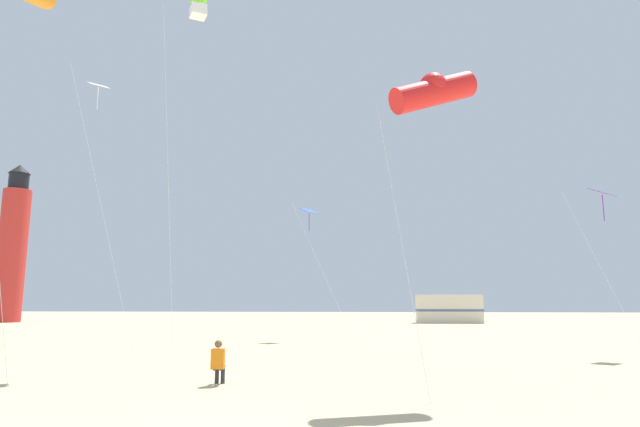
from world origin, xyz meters
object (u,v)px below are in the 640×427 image
at_px(kite_diamond_violet, 602,198).
at_px(kite_diamond_blue, 310,215).
at_px(kite_box_lime, 198,4).
at_px(rv_van_cream, 449,309).
at_px(lighthouse_distant, 13,247).
at_px(kite_tube_scarlet, 433,91).
at_px(kite_flyer_standing, 218,361).
at_px(kite_diamond_white, 99,97).

bearing_deg(kite_diamond_violet, kite_diamond_blue, 148.21).
xyz_separation_m(kite_box_lime, kite_diamond_violet, (16.43, 3.62, -7.44)).
bearing_deg(kite_box_lime, kite_diamond_blue, 74.38).
bearing_deg(rv_van_cream, lighthouse_distant, -177.61).
bearing_deg(kite_diamond_blue, kite_box_lime, -105.62).
bearing_deg(kite_tube_scarlet, kite_box_lime, 146.48).
distance_m(kite_flyer_standing, kite_diamond_white, 16.79).
bearing_deg(kite_diamond_white, kite_box_lime, -33.81).
relative_size(kite_flyer_standing, kite_diamond_violet, 0.17).
relative_size(kite_box_lime, kite_diamond_violet, 2.11).
distance_m(kite_tube_scarlet, lighthouse_distant, 55.46).
relative_size(kite_box_lime, lighthouse_distant, 0.86).
relative_size(kite_flyer_standing, rv_van_cream, 0.18).
height_order(kite_flyer_standing, kite_diamond_blue, kite_diamond_blue).
xyz_separation_m(kite_box_lime, rv_van_cream, (14.88, 35.87, -12.49)).
distance_m(kite_diamond_blue, lighthouse_distant, 40.54).
bearing_deg(kite_diamond_violet, rv_van_cream, 92.75).
bearing_deg(kite_tube_scarlet, kite_diamond_blue, 106.31).
xyz_separation_m(kite_flyer_standing, kite_tube_scarlet, (5.76, -0.68, 7.04)).
xyz_separation_m(kite_diamond_blue, rv_van_cream, (11.59, 24.11, -5.80)).
height_order(kite_box_lime, lighthouse_distant, lighthouse_distant).
bearing_deg(kite_diamond_white, kite_diamond_violet, -1.20).
distance_m(kite_diamond_violet, kite_diamond_blue, 15.47).
height_order(kite_box_lime, kite_diamond_violet, kite_box_lime).
relative_size(kite_box_lime, rv_van_cream, 2.25).
bearing_deg(kite_box_lime, kite_diamond_white, 146.19).
distance_m(kite_flyer_standing, kite_tube_scarlet, 9.12).
distance_m(kite_diamond_blue, rv_van_cream, 27.37).
bearing_deg(kite_diamond_blue, kite_diamond_white, -140.80).
height_order(kite_box_lime, kite_diamond_blue, kite_box_lime).
bearing_deg(kite_tube_scarlet, rv_van_cream, 81.04).
bearing_deg(kite_diamond_white, kite_tube_scarlet, -33.64).
bearing_deg(kite_diamond_white, rv_van_cream, 56.55).
height_order(kite_diamond_white, lighthouse_distant, lighthouse_distant).
xyz_separation_m(kite_diamond_white, rv_van_cream, (21.00, 31.78, -10.45)).
xyz_separation_m(kite_diamond_blue, kite_diamond_white, (-9.41, -7.67, 4.65)).
relative_size(kite_diamond_blue, rv_van_cream, 1.19).
bearing_deg(lighthouse_distant, kite_diamond_blue, -33.00).
bearing_deg(kite_flyer_standing, kite_diamond_blue, -96.92).
height_order(kite_flyer_standing, kite_diamond_violet, kite_diamond_violet).
xyz_separation_m(kite_tube_scarlet, kite_diamond_violet, (8.07, 9.16, -1.22)).
bearing_deg(lighthouse_distant, kite_flyer_standing, -49.29).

